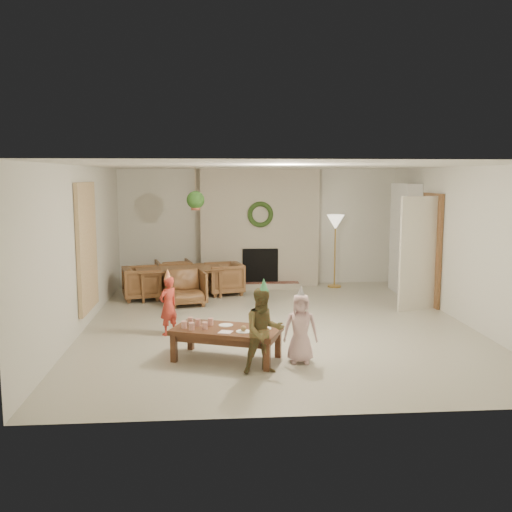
{
  "coord_description": "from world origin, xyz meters",
  "views": [
    {
      "loc": [
        -1.02,
        -8.78,
        2.34
      ],
      "look_at": [
        -0.3,
        0.4,
        1.05
      ],
      "focal_mm": 40.0,
      "sensor_mm": 36.0,
      "label": 1
    }
  ],
  "objects": [
    {
      "name": "food_scoop",
      "position": [
        -0.63,
        -1.88,
        0.46
      ],
      "size": [
        0.09,
        0.09,
        0.07
      ],
      "primitive_type": "sphere",
      "rotation": [
        0.0,
        0.0,
        -0.36
      ],
      "color": "tan",
      "rests_on": "plate_b"
    },
    {
      "name": "dining_chair_far",
      "position": [
        -1.82,
        2.93,
        0.32
      ],
      "size": [
        0.82,
        0.83,
        0.64
      ],
      "primitive_type": "imported",
      "rotation": [
        0.0,
        0.0,
        3.37
      ],
      "color": "brown",
      "rests_on": "floor"
    },
    {
      "name": "coffee_leg_bl",
      "position": [
        -1.32,
        -1.21,
        0.18
      ],
      "size": [
        0.09,
        0.09,
        0.35
      ],
      "primitive_type": "cube",
      "rotation": [
        0.0,
        0.0,
        -0.36
      ],
      "color": "#55301C",
      "rests_on": "floor"
    },
    {
      "name": "dining_chair_near",
      "position": [
        -1.5,
        1.52,
        0.32
      ],
      "size": [
        0.82,
        0.83,
        0.64
      ],
      "primitive_type": "imported",
      "rotation": [
        0.0,
        0.0,
        0.22
      ],
      "color": "brown",
      "rests_on": "floor"
    },
    {
      "name": "child_plaid",
      "position": [
        -0.41,
        -2.22,
        0.52
      ],
      "size": [
        0.56,
        0.47,
        1.03
      ],
      "primitive_type": "imported",
      "rotation": [
        0.0,
        0.0,
        0.17
      ],
      "color": "brown",
      "rests_on": "floor"
    },
    {
      "name": "floor_lamp_shade",
      "position": [
        1.58,
        3.0,
        1.38
      ],
      "size": [
        0.37,
        0.37,
        0.31
      ],
      "primitive_type": "cone",
      "rotation": [
        3.14,
        0.0,
        0.0
      ],
      "color": "beige",
      "rests_on": "floor_lamp_post"
    },
    {
      "name": "door_leaf",
      "position": [
        2.58,
        0.82,
        1.0
      ],
      "size": [
        0.77,
        0.32,
        2.0
      ],
      "primitive_type": "cube",
      "rotation": [
        0.0,
        0.0,
        -1.22
      ],
      "color": "beige",
      "rests_on": "floor"
    },
    {
      "name": "door_frame",
      "position": [
        2.96,
        1.2,
        1.02
      ],
      "size": [
        0.05,
        0.86,
        2.04
      ],
      "primitive_type": "cube",
      "color": "brown",
      "rests_on": "floor"
    },
    {
      "name": "wall_back",
      "position": [
        0.0,
        3.5,
        1.25
      ],
      "size": [
        7.0,
        0.0,
        7.0
      ],
      "primitive_type": "plane",
      "rotation": [
        1.57,
        0.0,
        0.0
      ],
      "color": "silver",
      "rests_on": "floor"
    },
    {
      "name": "floor_lamp_base",
      "position": [
        1.58,
        3.0,
        0.02
      ],
      "size": [
        0.29,
        0.29,
        0.03
      ],
      "primitive_type": "cylinder",
      "color": "gold",
      "rests_on": "floor"
    },
    {
      "name": "dining_chair_left",
      "position": [
        -2.36,
        2.06,
        0.32
      ],
      "size": [
        0.83,
        0.82,
        0.64
      ],
      "primitive_type": "imported",
      "rotation": [
        0.0,
        0.0,
        1.8
      ],
      "color": "brown",
      "rests_on": "floor"
    },
    {
      "name": "bookshelf_shelf_a",
      "position": [
        2.82,
        2.3,
        0.45
      ],
      "size": [
        0.3,
        0.92,
        0.03
      ],
      "primitive_type": "cube",
      "color": "white",
      "rests_on": "bookshelf_carcass"
    },
    {
      "name": "cup_a",
      "position": [
        -1.38,
        -1.65,
        0.46
      ],
      "size": [
        0.09,
        0.09,
        0.09
      ],
      "primitive_type": "cylinder",
      "rotation": [
        0.0,
        0.0,
        -0.36
      ],
      "color": "white",
      "rests_on": "coffee_table_top"
    },
    {
      "name": "curtain_panel",
      "position": [
        -2.96,
        0.2,
        1.25
      ],
      "size": [
        0.06,
        1.2,
        2.0
      ],
      "primitive_type": "cube",
      "color": "beige",
      "rests_on": "wall_left"
    },
    {
      "name": "wall_right",
      "position": [
        3.0,
        0.0,
        1.25
      ],
      "size": [
        0.0,
        7.0,
        7.0
      ],
      "primitive_type": "plane",
      "rotation": [
        1.57,
        0.0,
        -1.57
      ],
      "color": "silver",
      "rests_on": "floor"
    },
    {
      "name": "child_red",
      "position": [
        -1.67,
        -0.45,
        0.44
      ],
      "size": [
        0.38,
        0.38,
        0.88
      ],
      "primitive_type": "imported",
      "rotation": [
        0.0,
        0.0,
        3.93
      ],
      "color": "#BA3527",
      "rests_on": "floor"
    },
    {
      "name": "hanging_plant_pot",
      "position": [
        -1.3,
        1.5,
        1.8
      ],
      "size": [
        0.16,
        0.16,
        0.12
      ],
      "primitive_type": "cylinder",
      "color": "#A04A33",
      "rests_on": "hanging_plant_cord"
    },
    {
      "name": "books_row_mid",
      "position": [
        2.8,
        2.35,
        0.99
      ],
      "size": [
        0.2,
        0.44,
        0.24
      ],
      "primitive_type": "cube",
      "color": "navy",
      "rests_on": "bookshelf_shelf_b"
    },
    {
      "name": "child_pink",
      "position": [
        0.09,
        -1.87,
        0.44
      ],
      "size": [
        0.46,
        0.33,
        0.88
      ],
      "primitive_type": "imported",
      "rotation": [
        0.0,
        0.0,
        -0.13
      ],
      "color": "beige",
      "rests_on": "floor"
    },
    {
      "name": "coffee_table_top",
      "position": [
        -0.84,
        -1.69,
        0.38
      ],
      "size": [
        1.5,
        1.11,
        0.06
      ],
      "primitive_type": "cube",
      "rotation": [
        0.0,
        0.0,
        -0.36
      ],
      "color": "#55301C",
      "rests_on": "floor"
    },
    {
      "name": "coffee_leg_br",
      "position": [
        -0.17,
        -1.65,
        0.18
      ],
      "size": [
        0.09,
        0.09,
        0.35
      ],
      "primitive_type": "cube",
      "rotation": [
        0.0,
        0.0,
        -0.36
      ],
      "color": "#55301C",
      "rests_on": "floor"
    },
    {
      "name": "bookshelf_shelf_c",
      "position": [
        2.82,
        2.3,
        1.25
      ],
      "size": [
        0.3,
        0.92,
        0.03
      ],
      "primitive_type": "cube",
      "color": "white",
      "rests_on": "bookshelf_carcass"
    },
    {
      "name": "plate_c",
      "position": [
        -0.37,
        -1.76,
        0.42
      ],
      "size": [
        0.24,
        0.24,
        0.01
      ],
      "primitive_type": "cylinder",
      "rotation": [
        0.0,
        0.0,
        -0.36
      ],
      "color": "white",
      "rests_on": "coffee_table_top"
    },
    {
      "name": "napkin_left",
      "position": [
        -0.86,
        -1.88,
        0.42
      ],
      "size": [
        0.2,
        0.2,
        0.01
      ],
      "primitive_type": "cube",
      "rotation": [
        0.0,
        0.0,
        -0.36
      ],
      "color": "#F7B6C0",
      "rests_on": "coffee_table_top"
    },
    {
      "name": "coffee_leg_fl",
      "position": [
        -1.51,
        -1.73,
        0.18
      ],
      "size": [
        0.09,
        0.09,
        0.35
      ],
      "primitive_type": "cube",
      "rotation": [
        0.0,
        0.0,
        -0.36
      ],
      "color": "#55301C",
      "rests_on": "floor"
    },
    {
      "name": "party_hat_pink",
      "position": [
        0.09,
        -1.87,
        0.92
      ],
      "size": [
        0.14,
        0.14,
        0.16
      ],
      "primitive_type": "cone",
      "rotation": [
        0.0,
        0.0,
        -0.3
      ],
      "color": "#ACABB2",
      "rests_on": "child_pink"
    },
    {
      "name": "wall_left",
      "position": [
        -3.0,
        0.0,
        1.25
      ],
      "size": [
        0.0,
        7.0,
        7.0
      ],
      "primitive_type": "plane",
      "rotation": [
        1.57,
        0.0,
        1.57
      ],
      "color": "silver",
      "rests_on": "floor"
    },
    {
      "name": "fireplace_firebox",
      "position": [
        0.0,
        3.12,
        0.45
      ],
      "size": [
        0.75,
        0.12,
        0.75
      ],
      "primitive_type": "cube",
      "color": "black",
      "rests_on": "floor"
    },
    {
      "name": "plate_b",
      "position": [
        -0.63,
        -1.88,
        0.42
      ],
      "size": [
        0.24,
        0.24,
        0.01
      ],
      "primitive_type": "cylinder",
      "rotation": [
        0.0,
        0.0,
        -0.36
      ],
      "color": "white",
      "rests_on": "coffee_table_top"
    },
    {
      "name": "bookshelf_shelf_b",
      "position": [
        2.82,
        2.3,
        0.85
      ],
      "size": [
        0.3,
        0.92,
        0.03
      ],
      "primitive_type": "cube",
      "color": "white",
      "rests_on": "bookshelf_carcass"
    },
    {
      "name": "bookshelf_shelf_d",
      "position": [
        2.82,
        2.3,
        1.65
      ],
      "size": [
        0.3,
        0.92,
        0.03
      ],
      "primitive_type": "cube",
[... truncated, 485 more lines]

